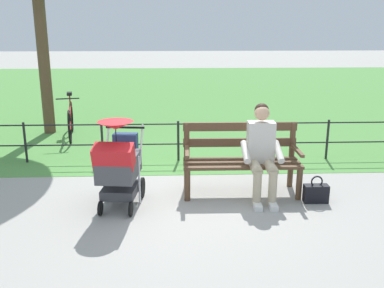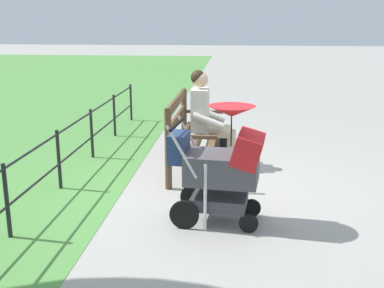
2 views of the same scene
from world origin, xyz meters
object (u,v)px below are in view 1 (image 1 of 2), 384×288
at_px(person_on_bench, 262,149).
at_px(stroller, 119,163).
at_px(park_bench, 241,156).
at_px(handbag, 316,193).
at_px(bicycle, 71,120).

bearing_deg(person_on_bench, stroller, 7.58).
distance_m(person_on_bench, stroller, 1.89).
xyz_separation_m(park_bench, person_on_bench, (-0.24, 0.22, 0.15)).
distance_m(stroller, handbag, 2.62).
distance_m(handbag, bicycle, 5.36).
bearing_deg(park_bench, stroller, 16.18).
height_order(park_bench, person_on_bench, person_on_bench).
relative_size(handbag, bicycle, 0.23).
bearing_deg(stroller, handbag, -179.04).
xyz_separation_m(stroller, handbag, (-2.57, -0.04, -0.47)).
height_order(person_on_bench, handbag, person_on_bench).
relative_size(park_bench, handbag, 4.34).
relative_size(person_on_bench, handbag, 3.45).
relative_size(park_bench, stroller, 1.40).
bearing_deg(person_on_bench, bicycle, -45.35).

